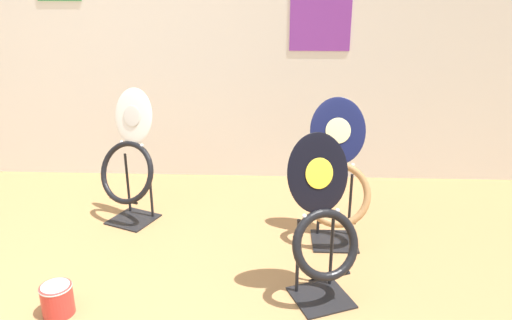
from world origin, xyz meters
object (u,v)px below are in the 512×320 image
Objects in this scene: toilet_seat_display_jazz_black at (323,230)px; toilet_seat_display_navy_moon at (337,180)px; toilet_seat_display_white_plain at (129,161)px; paint_can at (57,299)px.

toilet_seat_display_navy_moon is (0.14, 0.61, 0.02)m from toilet_seat_display_jazz_black.
toilet_seat_display_white_plain reaches higher than toilet_seat_display_navy_moon.
toilet_seat_display_navy_moon is at bearing -9.59° from toilet_seat_display_white_plain.
toilet_seat_display_navy_moon is at bearing 29.02° from paint_can.
paint_can is at bearing -150.98° from toilet_seat_display_navy_moon.
paint_can is (-1.31, -0.19, -0.31)m from toilet_seat_display_jazz_black.
toilet_seat_display_jazz_black is 5.35× the size of paint_can.
toilet_seat_display_jazz_black is at bearing 8.42° from paint_can.
toilet_seat_display_white_plain is at bearing 145.42° from toilet_seat_display_jazz_black.
toilet_seat_display_navy_moon is 5.49× the size of paint_can.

